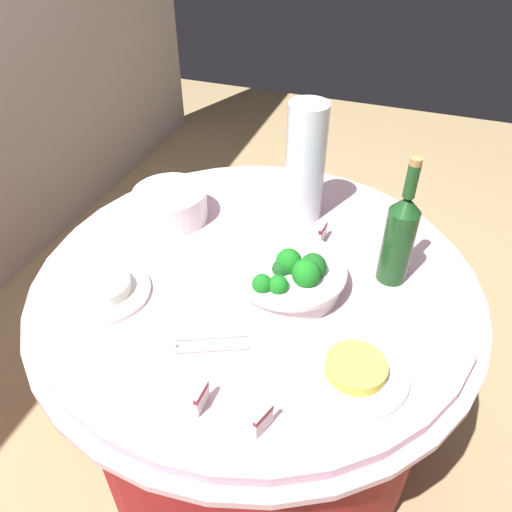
# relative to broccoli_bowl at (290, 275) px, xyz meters

# --- Properties ---
(ground_plane) EXTENTS (6.00, 6.00, 0.00)m
(ground_plane) POSITION_rel_broccoli_bowl_xyz_m (0.03, 0.10, -0.78)
(ground_plane) COLOR tan
(buffet_table) EXTENTS (1.16, 1.16, 0.74)m
(buffet_table) POSITION_rel_broccoli_bowl_xyz_m (0.03, 0.10, -0.41)
(buffet_table) COLOR maroon
(buffet_table) RESTS_ON ground_plane
(broccoli_bowl) EXTENTS (0.28, 0.28, 0.12)m
(broccoli_bowl) POSITION_rel_broccoli_bowl_xyz_m (0.00, 0.00, 0.00)
(broccoli_bowl) COLOR white
(broccoli_bowl) RESTS_ON buffet_table
(plate_stack) EXTENTS (0.21, 0.21, 0.09)m
(plate_stack) POSITION_rel_broccoli_bowl_xyz_m (0.18, 0.41, 0.00)
(plate_stack) COLOR white
(plate_stack) RESTS_ON buffet_table
(wine_bottle) EXTENTS (0.07, 0.07, 0.34)m
(wine_bottle) POSITION_rel_broccoli_bowl_xyz_m (0.13, -0.23, 0.09)
(wine_bottle) COLOR #19461C
(wine_bottle) RESTS_ON buffet_table
(decorative_fruit_vase) EXTENTS (0.11, 0.11, 0.34)m
(decorative_fruit_vase) POSITION_rel_broccoli_bowl_xyz_m (0.32, 0.06, 0.11)
(decorative_fruit_vase) COLOR silver
(decorative_fruit_vase) RESTS_ON buffet_table
(serving_tongs) EXTENTS (0.11, 0.16, 0.01)m
(serving_tongs) POSITION_rel_broccoli_bowl_xyz_m (-0.23, 0.11, -0.04)
(serving_tongs) COLOR silver
(serving_tongs) RESTS_ON buffet_table
(food_plate_fried_egg) EXTENTS (0.22, 0.22, 0.04)m
(food_plate_fried_egg) POSITION_rel_broccoli_bowl_xyz_m (-0.21, -0.20, -0.03)
(food_plate_fried_egg) COLOR white
(food_plate_fried_egg) RESTS_ON buffet_table
(food_plate_rice) EXTENTS (0.22, 0.22, 0.04)m
(food_plate_rice) POSITION_rel_broccoli_bowl_xyz_m (-0.17, 0.41, -0.03)
(food_plate_rice) COLOR white
(food_plate_rice) RESTS_ON buffet_table
(label_placard_front) EXTENTS (0.05, 0.02, 0.05)m
(label_placard_front) POSITION_rel_broccoli_bowl_xyz_m (-0.39, -0.07, -0.01)
(label_placard_front) COLOR white
(label_placard_front) RESTS_ON buffet_table
(label_placard_mid) EXTENTS (0.05, 0.01, 0.05)m
(label_placard_mid) POSITION_rel_broccoli_bowl_xyz_m (-0.38, 0.06, -0.01)
(label_placard_mid) COLOR white
(label_placard_mid) RESTS_ON buffet_table
(label_placard_rear) EXTENTS (0.05, 0.01, 0.05)m
(label_placard_rear) POSITION_rel_broccoli_bowl_xyz_m (0.21, -0.03, -0.01)
(label_placard_rear) COLOR white
(label_placard_rear) RESTS_ON buffet_table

